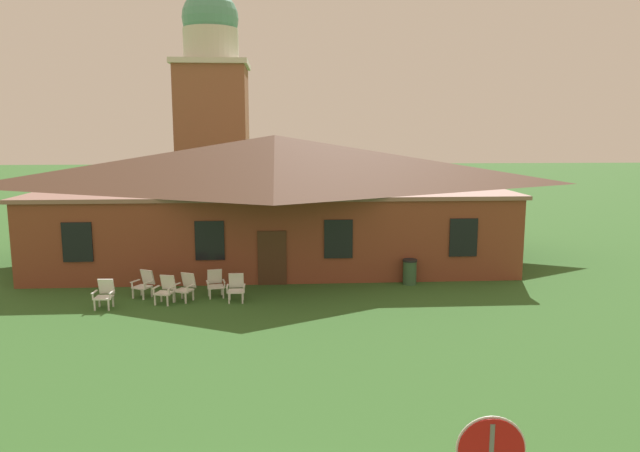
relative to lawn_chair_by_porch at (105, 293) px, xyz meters
The scene contains 9 objects.
brick_building 9.80m from the lawn_chair_by_porch, 53.53° to the left, with size 20.33×10.40×5.67m.
dome_tower 24.28m from the lawn_chair_by_porch, 87.11° to the left, with size 5.18×5.18×16.35m.
lawn_chair_by_porch is the anchor object (origin of this frame).
lawn_chair_near_door 1.62m from the lawn_chair_by_porch, 50.83° to the left, with size 0.82×0.85×0.96m.
lawn_chair_left_end 1.97m from the lawn_chair_by_porch, 12.15° to the left, with size 0.75×0.80×0.96m.
lawn_chair_middle 2.65m from the lawn_chair_by_porch, 15.34° to the left, with size 0.81×0.85×0.96m.
lawn_chair_right_end 3.72m from the lawn_chair_by_porch, 17.92° to the left, with size 0.73×0.77×0.96m.
lawn_chair_far_side 4.35m from the lawn_chair_by_porch, ahead, with size 0.65×0.68×0.96m.
trash_bin 11.09m from the lawn_chair_by_porch, 12.22° to the left, with size 0.56×0.56×0.98m.
Camera 1 is at (0.26, -6.31, 5.85)m, focal length 33.08 mm.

